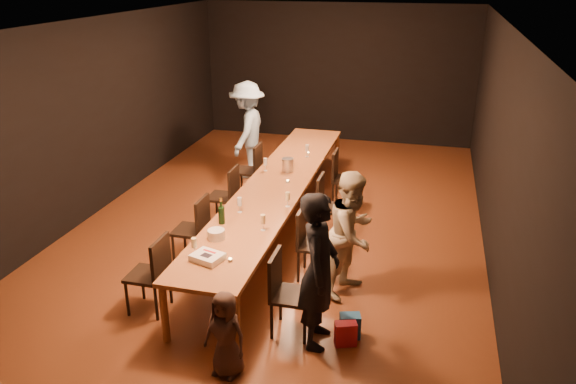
% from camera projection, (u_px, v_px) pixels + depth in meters
% --- Properties ---
extents(ground, '(10.00, 10.00, 0.00)m').
position_uv_depth(ground, '(277.00, 230.00, 8.49)').
color(ground, '#4E2613').
rests_on(ground, ground).
extents(room_shell, '(6.04, 10.04, 3.02)m').
position_uv_depth(room_shell, '(275.00, 94.00, 7.71)').
color(room_shell, black).
rests_on(room_shell, ground).
extents(table, '(0.90, 6.00, 0.75)m').
position_uv_depth(table, '(276.00, 187.00, 8.23)').
color(table, brown).
rests_on(table, ground).
extents(chair_right_0, '(0.42, 0.42, 0.93)m').
position_uv_depth(chair_right_0, '(292.00, 294.00, 5.96)').
color(chair_right_0, black).
rests_on(chair_right_0, ground).
extents(chair_right_1, '(0.42, 0.42, 0.93)m').
position_uv_depth(chair_right_1, '(316.00, 244.00, 7.04)').
color(chair_right_1, black).
rests_on(chair_right_1, ground).
extents(chair_right_2, '(0.42, 0.42, 0.93)m').
position_uv_depth(chair_right_2, '(333.00, 207.00, 8.12)').
color(chair_right_2, black).
rests_on(chair_right_2, ground).
extents(chair_right_3, '(0.42, 0.42, 0.93)m').
position_uv_depth(chair_right_3, '(346.00, 179.00, 9.19)').
color(chair_right_3, black).
rests_on(chair_right_3, ground).
extents(chair_left_0, '(0.42, 0.42, 0.93)m').
position_uv_depth(chair_left_0, '(147.00, 274.00, 6.36)').
color(chair_left_0, black).
rests_on(chair_left_0, ground).
extents(chair_left_1, '(0.42, 0.42, 0.93)m').
position_uv_depth(chair_left_1, '(190.00, 229.00, 7.44)').
color(chair_left_1, black).
rests_on(chair_left_1, ground).
extents(chair_left_2, '(0.42, 0.42, 0.93)m').
position_uv_depth(chair_left_2, '(223.00, 196.00, 8.51)').
color(chair_left_2, black).
rests_on(chair_left_2, ground).
extents(chair_left_3, '(0.42, 0.42, 0.93)m').
position_uv_depth(chair_left_3, '(248.00, 170.00, 9.59)').
color(chair_left_3, black).
rests_on(chair_left_3, ground).
extents(woman_birthday, '(0.44, 0.64, 1.70)m').
position_uv_depth(woman_birthday, '(319.00, 271.00, 5.67)').
color(woman_birthday, black).
rests_on(woman_birthday, ground).
extents(woman_tan, '(0.82, 0.91, 1.54)m').
position_uv_depth(woman_tan, '(352.00, 234.00, 6.63)').
color(woman_tan, '#C2B291').
rests_on(woman_tan, ground).
extents(man_blue, '(0.69, 1.17, 1.79)m').
position_uv_depth(man_blue, '(247.00, 130.00, 10.33)').
color(man_blue, '#88AFD3').
rests_on(man_blue, ground).
extents(child, '(0.49, 0.37, 0.90)m').
position_uv_depth(child, '(225.00, 334.00, 5.35)').
color(child, '#3D2922').
rests_on(child, ground).
extents(gift_bag_red, '(0.26, 0.20, 0.27)m').
position_uv_depth(gift_bag_red, '(346.00, 334.00, 5.87)').
color(gift_bag_red, red).
rests_on(gift_bag_red, ground).
extents(gift_bag_blue, '(0.25, 0.20, 0.27)m').
position_uv_depth(gift_bag_blue, '(350.00, 326.00, 6.00)').
color(gift_bag_blue, '#245D9E').
rests_on(gift_bag_blue, ground).
extents(birthday_cake, '(0.38, 0.34, 0.08)m').
position_uv_depth(birthday_cake, '(207.00, 257.00, 6.06)').
color(birthday_cake, white).
rests_on(birthday_cake, table).
extents(plate_stack, '(0.23, 0.23, 0.11)m').
position_uv_depth(plate_stack, '(216.00, 234.00, 6.53)').
color(plate_stack, silver).
rests_on(plate_stack, table).
extents(champagne_bottle, '(0.10, 0.10, 0.34)m').
position_uv_depth(champagne_bottle, '(221.00, 211.00, 6.88)').
color(champagne_bottle, black).
rests_on(champagne_bottle, table).
extents(ice_bucket, '(0.24, 0.24, 0.20)m').
position_uv_depth(ice_bucket, '(288.00, 165.00, 8.68)').
color(ice_bucket, silver).
rests_on(ice_bucket, table).
extents(wineglass_0, '(0.06, 0.06, 0.21)m').
position_uv_depth(wineglass_0, '(194.00, 247.00, 6.14)').
color(wineglass_0, beige).
rests_on(wineglass_0, table).
extents(wineglass_1, '(0.06, 0.06, 0.21)m').
position_uv_depth(wineglass_1, '(263.00, 223.00, 6.72)').
color(wineglass_1, beige).
rests_on(wineglass_1, table).
extents(wineglass_2, '(0.06, 0.06, 0.21)m').
position_uv_depth(wineglass_2, '(240.00, 205.00, 7.21)').
color(wineglass_2, silver).
rests_on(wineglass_2, table).
extents(wineglass_3, '(0.06, 0.06, 0.21)m').
position_uv_depth(wineglass_3, '(288.00, 199.00, 7.38)').
color(wineglass_3, beige).
rests_on(wineglass_3, table).
extents(wineglass_4, '(0.06, 0.06, 0.21)m').
position_uv_depth(wineglass_4, '(265.00, 165.00, 8.68)').
color(wineglass_4, silver).
rests_on(wineglass_4, table).
extents(wineglass_5, '(0.06, 0.06, 0.21)m').
position_uv_depth(wineglass_5, '(307.00, 151.00, 9.33)').
color(wineglass_5, silver).
rests_on(wineglass_5, table).
extents(tealight_near, '(0.05, 0.05, 0.03)m').
position_uv_depth(tealight_near, '(230.00, 260.00, 6.04)').
color(tealight_near, '#B2B7B2').
rests_on(tealight_near, table).
extents(tealight_mid, '(0.05, 0.05, 0.03)m').
position_uv_depth(tealight_mid, '(288.00, 181.00, 8.25)').
color(tealight_mid, '#B2B7B2').
rests_on(tealight_mid, table).
extents(tealight_far, '(0.05, 0.05, 0.03)m').
position_uv_depth(tealight_far, '(308.00, 153.00, 9.48)').
color(tealight_far, '#B2B7B2').
rests_on(tealight_far, table).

